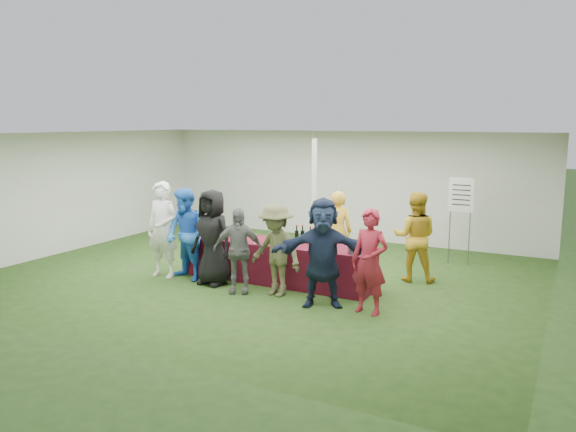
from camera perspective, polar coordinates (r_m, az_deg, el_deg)
The scene contains 18 objects.
ground at distance 10.88m, azimuth -2.48°, elevation -6.06°, with size 60.00×60.00×0.00m, color #284719.
tent at distance 11.42m, azimuth 2.66°, elevation 1.62°, with size 10.00×10.00×10.00m.
serving_table at distance 10.37m, azimuth -0.98°, elevation -4.69°, with size 3.60×0.80×0.75m, color #5B101E.
wine_bottles at distance 10.12m, azimuth 2.18°, elevation -2.16°, with size 0.60×0.13×0.32m.
wine_glasses at distance 10.49m, azimuth -5.94°, elevation -1.84°, with size 1.11×0.09×0.16m.
water_bottle at distance 10.33m, azimuth -0.76°, elevation -2.02°, with size 0.07×0.07×0.23m.
bar_towel at distance 9.68m, azimuth 7.55°, elevation -3.43°, with size 0.25×0.18×0.03m, color white.
dump_bucket at distance 9.44m, azimuth 6.71°, elevation -3.29°, with size 0.21×0.21×0.18m, color slate.
wine_list_sign at distance 12.02m, azimuth 17.16°, elevation 1.44°, with size 0.50×0.03×1.80m.
staff_pourer at distance 11.03m, azimuth 5.02°, elevation -1.57°, with size 0.59×0.38×1.61m, color gold.
staff_back at distance 10.60m, azimuth 12.76°, elevation -2.07°, with size 0.81×0.63×1.67m, color gold.
customer_0 at distance 10.86m, azimuth -12.62°, elevation -1.36°, with size 0.67×0.44×1.83m, color white.
customer_1 at distance 10.56m, azimuth -10.33°, elevation -1.87°, with size 0.84×0.65×1.72m, color blue.
customer_2 at distance 10.21m, azimuth -7.68°, elevation -2.16°, with size 0.85×0.55×1.74m, color black.
customer_3 at distance 9.69m, azimuth -5.10°, elevation -3.49°, with size 0.87×0.36×1.49m, color slate.
customer_4 at distance 9.48m, azimuth -1.23°, elevation -3.50°, with size 1.01×0.58×1.57m, color #4F502E.
customer_5 at distance 8.94m, azimuth 3.56°, elevation -3.72°, with size 1.63×0.52×1.75m, color #17223A.
customer_6 at distance 8.68m, azimuth 8.28°, elevation -4.61°, with size 0.60×0.39×1.64m, color maroon.
Camera 1 is at (5.25, -9.06, 2.94)m, focal length 35.00 mm.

